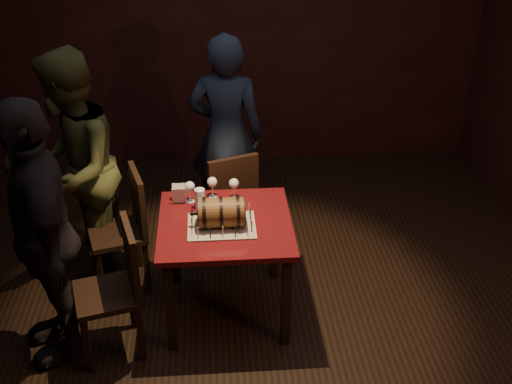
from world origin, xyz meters
TOP-DOWN VIEW (x-y plane):
  - room_shell at (0.00, 0.00)m, footprint 5.04×5.04m
  - pub_table at (-0.13, 0.01)m, footprint 0.90×0.90m
  - cake_board at (-0.15, -0.05)m, footprint 0.45×0.35m
  - barrel_cake at (-0.15, -0.05)m, footprint 0.37×0.21m
  - birthday_candles at (-0.15, -0.05)m, footprint 0.40×0.30m
  - wine_glass_left at (-0.36, 0.30)m, footprint 0.07×0.07m
  - wine_glass_mid at (-0.20, 0.35)m, footprint 0.07×0.07m
  - wine_glass_right at (-0.05, 0.32)m, footprint 0.07×0.07m
  - pint_of_ale at (-0.29, 0.20)m, footprint 0.07×0.07m
  - menu_card at (-0.44, 0.30)m, footprint 0.10×0.05m
  - chair_back at (-0.08, 0.71)m, footprint 0.51×0.51m
  - chair_left_rear at (-0.85, 0.41)m, footprint 0.49×0.49m
  - chair_left_front at (-0.83, -0.32)m, footprint 0.49×0.49m
  - person_back at (-0.08, 1.19)m, footprint 0.69×0.51m
  - person_left_rear at (-1.21, 0.58)m, footprint 0.69×0.88m
  - person_left_front at (-1.25, -0.28)m, footprint 0.77×1.13m

SIDE VIEW (x-z plane):
  - chair_back at x=-0.08m, z-range 0.06..0.99m
  - chair_left_rear at x=-0.85m, z-range 0.06..0.99m
  - chair_left_front at x=-0.83m, z-range 0.06..0.99m
  - pub_table at x=-0.13m, z-range 0.27..1.02m
  - cake_board at x=-0.15m, z-range 0.75..0.76m
  - birthday_candles at x=-0.15m, z-range 0.76..0.85m
  - menu_card at x=-0.44m, z-range 0.75..0.88m
  - pint_of_ale at x=-0.29m, z-range 0.75..0.90m
  - person_back at x=-0.08m, z-range 0.00..1.72m
  - barrel_cake at x=-0.15m, z-range 0.75..0.97m
  - wine_glass_mid at x=-0.20m, z-range 0.79..0.95m
  - wine_glass_left at x=-0.36m, z-range 0.79..0.95m
  - wine_glass_right at x=-0.05m, z-range 0.79..0.95m
  - person_left_rear at x=-1.21m, z-range 0.00..1.79m
  - person_left_front at x=-1.25m, z-range 0.00..1.79m
  - room_shell at x=0.00m, z-range 0.00..2.80m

